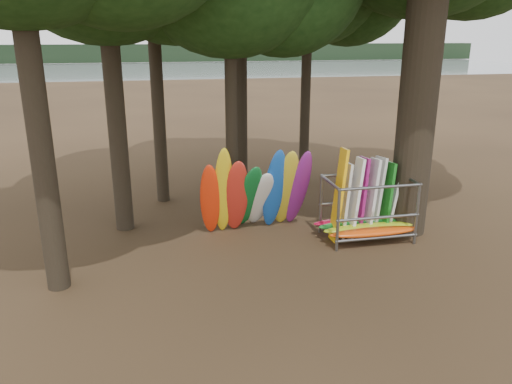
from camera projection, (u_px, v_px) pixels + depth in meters
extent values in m
plane|color=#47331E|center=(292.00, 250.00, 14.80)|extent=(120.00, 120.00, 0.00)
plane|color=gray|center=(174.00, 80.00, 70.71)|extent=(160.00, 160.00, 0.00)
cube|color=black|center=(161.00, 53.00, 116.71)|extent=(160.00, 4.00, 4.00)
cylinder|color=black|center=(111.00, 58.00, 14.86)|extent=(0.57, 0.57, 10.88)
cylinder|color=black|center=(154.00, 38.00, 17.47)|extent=(0.46, 0.46, 11.98)
cylinder|color=black|center=(240.00, 43.00, 20.45)|extent=(0.56, 0.56, 11.60)
cylinder|color=black|center=(307.00, 56.00, 20.24)|extent=(0.41, 0.41, 10.59)
cylinder|color=black|center=(28.00, 49.00, 10.91)|extent=(0.55, 0.55, 11.62)
cylinder|color=black|center=(230.00, 69.00, 15.49)|extent=(0.38, 0.38, 10.15)
cylinder|color=black|center=(417.00, 32.00, 17.22)|extent=(0.46, 0.46, 12.39)
cylinder|color=black|center=(428.00, 1.00, 14.15)|extent=(1.15, 1.15, 14.05)
ellipsoid|color=red|center=(210.00, 200.00, 15.44)|extent=(0.74, 1.13, 2.54)
ellipsoid|color=yellow|center=(223.00, 191.00, 15.40)|extent=(0.63, 1.27, 3.06)
ellipsoid|color=red|center=(236.00, 197.00, 15.56)|extent=(0.78, 1.38, 2.68)
ellipsoid|color=#106A2B|center=(248.00, 197.00, 15.81)|extent=(0.99, 1.88, 2.54)
ellipsoid|color=silver|center=(260.00, 199.00, 16.03)|extent=(0.96, 1.77, 2.29)
ellipsoid|color=blue|center=(274.00, 190.00, 15.81)|extent=(0.75, 1.42, 2.94)
ellipsoid|color=gold|center=(286.00, 189.00, 15.98)|extent=(0.76, 1.57, 2.90)
ellipsoid|color=#842084|center=(298.00, 189.00, 16.03)|extent=(0.83, 1.67, 2.90)
ellipsoid|color=#E14A0C|center=(374.00, 232.00, 15.06)|extent=(2.86, 0.55, 0.24)
ellipsoid|color=#A7C51A|center=(369.00, 228.00, 15.38)|extent=(2.98, 0.55, 0.24)
ellipsoid|color=#1C7E28|center=(364.00, 224.00, 15.72)|extent=(3.05, 0.55, 0.24)
ellipsoid|color=#BA0D32|center=(360.00, 220.00, 15.99)|extent=(3.17, 0.55, 0.24)
cube|color=#FFB60D|center=(339.00, 196.00, 15.14)|extent=(0.44, 0.79, 2.90)
cube|color=silver|center=(344.00, 201.00, 15.46)|extent=(0.34, 0.76, 2.40)
cube|color=white|center=(355.00, 199.00, 15.31)|extent=(0.43, 0.77, 2.58)
cube|color=#951869|center=(360.00, 198.00, 15.56)|extent=(0.36, 0.79, 2.54)
cube|color=silver|center=(370.00, 199.00, 15.47)|extent=(0.40, 0.78, 2.53)
cube|color=silver|center=(376.00, 196.00, 15.71)|extent=(0.48, 0.81, 2.51)
cube|color=#186D1C|center=(386.00, 200.00, 15.60)|extent=(0.34, 0.76, 2.38)
cube|color=silver|center=(391.00, 197.00, 15.82)|extent=(0.56, 0.77, 2.41)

